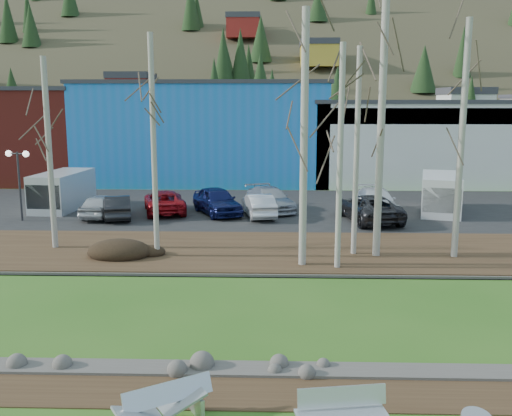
{
  "coord_description": "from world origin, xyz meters",
  "views": [
    {
      "loc": [
        -0.24,
        -10.16,
        6.64
      ],
      "look_at": [
        -0.92,
        12.04,
        2.5
      ],
      "focal_mm": 40.0,
      "sensor_mm": 36.0,
      "label": 1
    }
  ],
  "objects_px": {
    "car_2": "(164,202)",
    "car_5": "(259,205)",
    "bench_damaged": "(163,406)",
    "car_7": "(376,201)",
    "car_4": "(217,201)",
    "car_3": "(270,199)",
    "car_6": "(369,208)",
    "seagull": "(171,411)",
    "van_white": "(441,194)",
    "car_0": "(101,205)",
    "van_grey": "(61,191)",
    "car_1": "(118,207)",
    "bench_intact": "(341,412)",
    "street_lamp": "(18,166)"
  },
  "relations": [
    {
      "from": "car_2",
      "to": "car_5",
      "type": "bearing_deg",
      "value": 154.63
    },
    {
      "from": "bench_damaged",
      "to": "car_7",
      "type": "xyz_separation_m",
      "value": [
        8.32,
        22.44,
        0.43
      ]
    },
    {
      "from": "car_2",
      "to": "car_4",
      "type": "distance_m",
      "value": 3.2
    },
    {
      "from": "bench_damaged",
      "to": "car_3",
      "type": "distance_m",
      "value": 23.38
    },
    {
      "from": "car_3",
      "to": "car_7",
      "type": "bearing_deg",
      "value": -29.15
    },
    {
      "from": "car_2",
      "to": "bench_damaged",
      "type": "bearing_deg",
      "value": 85.87
    },
    {
      "from": "car_6",
      "to": "car_7",
      "type": "relative_size",
      "value": 1.05
    },
    {
      "from": "seagull",
      "to": "van_white",
      "type": "bearing_deg",
      "value": 43.54
    },
    {
      "from": "car_7",
      "to": "van_white",
      "type": "height_order",
      "value": "van_white"
    },
    {
      "from": "van_white",
      "to": "seagull",
      "type": "bearing_deg",
      "value": -103.67
    },
    {
      "from": "seagull",
      "to": "car_7",
      "type": "height_order",
      "value": "car_7"
    },
    {
      "from": "car_4",
      "to": "car_3",
      "type": "bearing_deg",
      "value": -3.58
    },
    {
      "from": "car_0",
      "to": "car_5",
      "type": "bearing_deg",
      "value": -176.89
    },
    {
      "from": "car_0",
      "to": "car_5",
      "type": "xyz_separation_m",
      "value": [
        9.05,
        0.38,
        -0.01
      ]
    },
    {
      "from": "car_7",
      "to": "van_grey",
      "type": "xyz_separation_m",
      "value": [
        -19.05,
        0.88,
        0.4
      ]
    },
    {
      "from": "seagull",
      "to": "car_7",
      "type": "relative_size",
      "value": 0.08
    },
    {
      "from": "van_grey",
      "to": "car_5",
      "type": "bearing_deg",
      "value": -4.43
    },
    {
      "from": "car_1",
      "to": "car_3",
      "type": "height_order",
      "value": "car_3"
    },
    {
      "from": "seagull",
      "to": "car_1",
      "type": "bearing_deg",
      "value": 89.79
    },
    {
      "from": "seagull",
      "to": "van_white",
      "type": "height_order",
      "value": "van_white"
    },
    {
      "from": "car_1",
      "to": "car_4",
      "type": "height_order",
      "value": "car_4"
    },
    {
      "from": "bench_damaged",
      "to": "car_2",
      "type": "height_order",
      "value": "car_2"
    },
    {
      "from": "car_5",
      "to": "car_6",
      "type": "xyz_separation_m",
      "value": [
        6.14,
        -1.01,
        0.07
      ]
    },
    {
      "from": "car_3",
      "to": "car_5",
      "type": "relative_size",
      "value": 1.18
    },
    {
      "from": "van_white",
      "to": "bench_intact",
      "type": "bearing_deg",
      "value": -95.86
    },
    {
      "from": "street_lamp",
      "to": "van_grey",
      "type": "distance_m",
      "value": 4.08
    },
    {
      "from": "street_lamp",
      "to": "bench_damaged",
      "type": "bearing_deg",
      "value": -42.98
    },
    {
      "from": "car_0",
      "to": "van_grey",
      "type": "relative_size",
      "value": 0.75
    },
    {
      "from": "street_lamp",
      "to": "car_4",
      "type": "distance_m",
      "value": 11.15
    },
    {
      "from": "car_0",
      "to": "car_4",
      "type": "distance_m",
      "value": 6.67
    },
    {
      "from": "bench_damaged",
      "to": "car_3",
      "type": "bearing_deg",
      "value": 52.63
    },
    {
      "from": "bench_intact",
      "to": "car_2",
      "type": "relative_size",
      "value": 0.4
    },
    {
      "from": "car_6",
      "to": "street_lamp",
      "type": "bearing_deg",
      "value": -9.81
    },
    {
      "from": "bench_intact",
      "to": "van_white",
      "type": "xyz_separation_m",
      "value": [
        8.53,
        23.02,
        0.8
      ]
    },
    {
      "from": "van_grey",
      "to": "car_7",
      "type": "bearing_deg",
      "value": 2.18
    },
    {
      "from": "seagull",
      "to": "van_grey",
      "type": "xyz_separation_m",
      "value": [
        -10.86,
        23.05,
        1.11
      ]
    },
    {
      "from": "bench_intact",
      "to": "car_2",
      "type": "xyz_separation_m",
      "value": [
        -7.88,
        22.57,
        0.35
      ]
    },
    {
      "from": "bench_intact",
      "to": "car_1",
      "type": "xyz_separation_m",
      "value": [
        -10.22,
        20.85,
        0.33
      ]
    },
    {
      "from": "seagull",
      "to": "car_6",
      "type": "distance_m",
      "value": 21.41
    },
    {
      "from": "car_4",
      "to": "van_grey",
      "type": "relative_size",
      "value": 0.87
    },
    {
      "from": "car_3",
      "to": "street_lamp",
      "type": "bearing_deg",
      "value": 172.48
    },
    {
      "from": "street_lamp",
      "to": "car_6",
      "type": "bearing_deg",
      "value": 17.83
    },
    {
      "from": "car_2",
      "to": "van_white",
      "type": "relative_size",
      "value": 0.87
    },
    {
      "from": "bench_intact",
      "to": "car_5",
      "type": "distance_m",
      "value": 21.63
    },
    {
      "from": "bench_damaged",
      "to": "car_0",
      "type": "xyz_separation_m",
      "value": [
        -7.62,
        20.97,
        0.38
      ]
    },
    {
      "from": "bench_damaged",
      "to": "van_white",
      "type": "xyz_separation_m",
      "value": [
        12.2,
        22.85,
        0.83
      ]
    },
    {
      "from": "bench_intact",
      "to": "car_1",
      "type": "relative_size",
      "value": 0.48
    },
    {
      "from": "car_4",
      "to": "van_white",
      "type": "relative_size",
      "value": 0.84
    },
    {
      "from": "car_4",
      "to": "car_0",
      "type": "bearing_deg",
      "value": 163.75
    },
    {
      "from": "car_0",
      "to": "car_3",
      "type": "relative_size",
      "value": 0.83
    }
  ]
}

